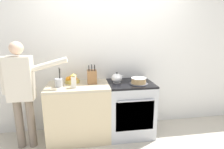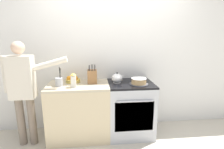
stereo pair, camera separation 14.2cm
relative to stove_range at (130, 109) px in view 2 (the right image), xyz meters
The scene contains 11 objects.
ground_plane 0.59m from the stove_range, 127.57° to the right, with size 16.00×16.00×0.00m, color beige.
wall_back 0.95m from the stove_range, 125.38° to the left, with size 8.00×0.04×2.60m.
counter_cabinet 0.83m from the stove_range, behind, with size 0.95×0.62×0.88m.
stove_range is the anchor object (origin of this frame).
layer_cake 0.51m from the stove_range, 42.75° to the right, with size 0.28×0.28×0.10m.
tea_kettle 0.56m from the stove_range, 169.99° to the left, with size 0.21×0.17×0.17m.
knife_block 0.82m from the stove_range, behind, with size 0.15×0.17×0.30m.
utensil_crock 1.21m from the stove_range, behind, with size 0.11×0.11×0.29m.
fruit_bowl 1.05m from the stove_range, behind, with size 0.23×0.23×0.11m.
milk_carton 1.04m from the stove_range, behind, with size 0.07×0.07×0.21m.
person_baker 1.67m from the stove_range, behind, with size 0.90×0.20×1.55m.
Camera 2 is at (-0.34, -2.32, 1.64)m, focal length 28.00 mm.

